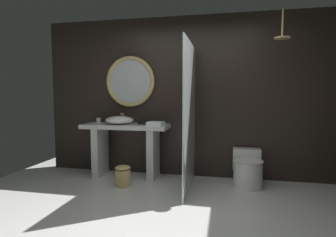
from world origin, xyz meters
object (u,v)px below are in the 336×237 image
(vessel_sink, at_px, (119,120))
(rain_shower_head, at_px, (282,35))
(tissue_box, at_px, (143,122))
(folded_hand_towel, at_px, (156,124))
(tumbler_cup, at_px, (98,121))
(toilet, at_px, (247,169))
(waste_bin, at_px, (123,176))
(round_wall_mirror, at_px, (130,81))

(vessel_sink, relative_size, rain_shower_head, 1.17)
(tissue_box, distance_m, folded_hand_towel, 0.32)
(tumbler_cup, height_order, toilet, tumbler_cup)
(tissue_box, relative_size, folded_hand_towel, 0.65)
(folded_hand_towel, bearing_deg, vessel_sink, 168.75)
(waste_bin, bearing_deg, vessel_sink, 116.40)
(round_wall_mirror, height_order, toilet, round_wall_mirror)
(tumbler_cup, relative_size, round_wall_mirror, 0.11)
(round_wall_mirror, distance_m, waste_bin, 1.57)
(tissue_box, bearing_deg, vessel_sink, -170.06)
(folded_hand_towel, bearing_deg, toilet, 4.14)
(tumbler_cup, xyz_separation_m, rain_shower_head, (2.81, -0.15, 1.24))
(tissue_box, relative_size, toilet, 0.25)
(rain_shower_head, height_order, toilet, rain_shower_head)
(tumbler_cup, height_order, tissue_box, tumbler_cup)
(rain_shower_head, bearing_deg, tumbler_cup, 176.94)
(toilet, bearing_deg, tissue_box, 176.66)
(round_wall_mirror, bearing_deg, toilet, -8.42)
(vessel_sink, bearing_deg, round_wall_mirror, 68.71)
(round_wall_mirror, relative_size, rain_shower_head, 2.15)
(vessel_sink, xyz_separation_m, waste_bin, (0.22, -0.44, -0.77))
(vessel_sink, bearing_deg, tumbler_cup, 171.38)
(tumbler_cup, height_order, rain_shower_head, rain_shower_head)
(rain_shower_head, height_order, folded_hand_towel, rain_shower_head)
(tumbler_cup, bearing_deg, round_wall_mirror, 21.53)
(vessel_sink, distance_m, toilet, 2.13)
(round_wall_mirror, distance_m, folded_hand_towel, 0.94)
(tumbler_cup, distance_m, toilet, 2.50)
(tumbler_cup, relative_size, tissue_box, 0.58)
(tumbler_cup, height_order, folded_hand_towel, tumbler_cup)
(toilet, bearing_deg, vessel_sink, 179.21)
(tissue_box, height_order, round_wall_mirror, round_wall_mirror)
(tissue_box, xyz_separation_m, waste_bin, (-0.16, -0.51, -0.74))
(tissue_box, height_order, toilet, tissue_box)
(waste_bin, bearing_deg, rain_shower_head, 9.04)
(tissue_box, bearing_deg, rain_shower_head, -4.43)
(round_wall_mirror, bearing_deg, waste_bin, -80.28)
(waste_bin, bearing_deg, tissue_box, 71.99)
(toilet, xyz_separation_m, waste_bin, (-1.79, -0.41, -0.08))
(toilet, bearing_deg, tumbler_cup, 177.91)
(waste_bin, bearing_deg, folded_hand_towel, 36.60)
(vessel_sink, height_order, tumbler_cup, vessel_sink)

